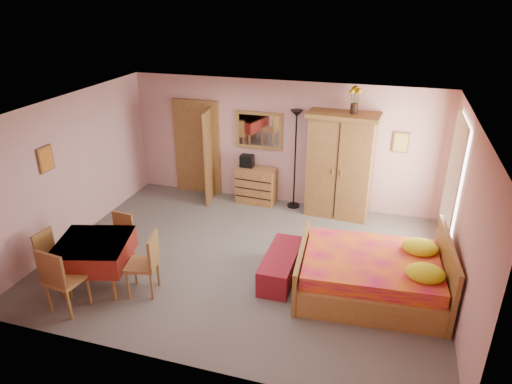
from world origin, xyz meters
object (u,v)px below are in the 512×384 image
(chest_of_drawers, at_px, (256,185))
(bench, at_px, (281,265))
(wall_mirror, at_px, (259,130))
(floor_lamp, at_px, (295,160))
(chair_north, at_px, (118,241))
(stereo, at_px, (247,161))
(bed, at_px, (371,264))
(wardrobe, at_px, (340,166))
(dining_table, at_px, (96,263))
(sunflower_vase, at_px, (355,100))
(chair_east, at_px, (142,264))
(chair_south, at_px, (66,278))
(chair_west, at_px, (54,257))

(chest_of_drawers, height_order, bench, chest_of_drawers)
(wall_mirror, height_order, floor_lamp, floor_lamp)
(wall_mirror, bearing_deg, chair_north, -115.36)
(wall_mirror, bearing_deg, stereo, -143.23)
(chest_of_drawers, relative_size, floor_lamp, 0.40)
(bench, bearing_deg, bed, -0.22)
(stereo, distance_m, floor_lamp, 1.05)
(bed, bearing_deg, bench, 175.51)
(wardrobe, xyz_separation_m, chair_north, (-3.24, -2.92, -0.62))
(wardrobe, xyz_separation_m, dining_table, (-3.24, -3.54, -0.67))
(stereo, relative_size, wardrobe, 0.13)
(floor_lamp, xyz_separation_m, wardrobe, (0.92, -0.09, 0.02))
(wall_mirror, height_order, chair_north, wall_mirror)
(wall_mirror, height_order, stereo, wall_mirror)
(stereo, distance_m, dining_table, 3.90)
(sunflower_vase, xyz_separation_m, chair_north, (-3.41, -2.92, -1.93))
(chest_of_drawers, xyz_separation_m, chair_east, (-0.72, -3.56, 0.10))
(chair_south, height_order, chair_west, chair_south)
(bed, relative_size, bench, 1.70)
(chair_south, height_order, chair_north, chair_south)
(wardrobe, distance_m, sunflower_vase, 1.32)
(wardrobe, height_order, bench, wardrobe)
(chest_of_drawers, xyz_separation_m, sunflower_vase, (1.91, -0.05, 1.98))
(stereo, relative_size, chair_east, 0.28)
(chair_east, bearing_deg, sunflower_vase, -49.20)
(chair_south, relative_size, chair_east, 1.06)
(stereo, xyz_separation_m, bench, (1.41, -2.63, -0.70))
(chair_west, height_order, chair_east, chair_east)
(sunflower_vase, height_order, bench, sunflower_vase)
(bench, bearing_deg, wall_mirror, 113.03)
(floor_lamp, distance_m, bed, 3.19)
(bench, distance_m, chair_east, 2.16)
(wardrobe, bearing_deg, wall_mirror, 175.25)
(floor_lamp, bearing_deg, chair_east, -113.25)
(floor_lamp, height_order, wardrobe, wardrobe)
(chair_north, bearing_deg, chest_of_drawers, -110.62)
(chair_south, bearing_deg, chair_east, 46.19)
(bench, relative_size, chair_north, 1.47)
(stereo, bearing_deg, wardrobe, -3.13)
(sunflower_vase, distance_m, chair_south, 5.72)
(chest_of_drawers, xyz_separation_m, chair_north, (-1.50, -2.98, 0.05))
(wall_mirror, relative_size, bench, 0.78)
(dining_table, bearing_deg, chair_north, 89.67)
(wall_mirror, relative_size, floor_lamp, 0.48)
(bed, xyz_separation_m, chair_west, (-4.78, -1.07, -0.09))
(chair_east, bearing_deg, wardrobe, -47.41)
(wardrobe, bearing_deg, stereo, -179.02)
(chest_of_drawers, bearing_deg, sunflower_vase, 1.55)
(chest_of_drawers, bearing_deg, floor_lamp, 4.84)
(wardrobe, bearing_deg, dining_table, -128.37)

